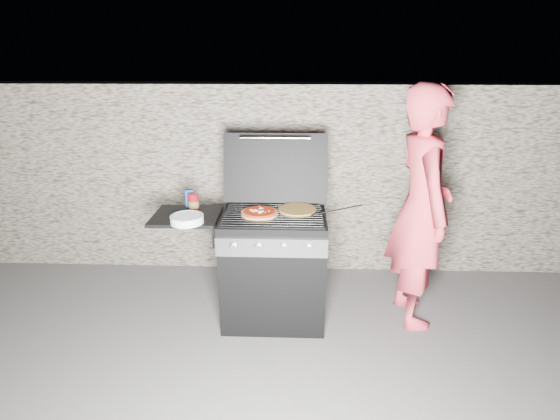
{
  "coord_description": "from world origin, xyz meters",
  "views": [
    {
      "loc": [
        0.17,
        -3.09,
        2.09
      ],
      "look_at": [
        0.05,
        0.0,
        0.95
      ],
      "focal_mm": 28.0,
      "sensor_mm": 36.0,
      "label": 1
    }
  ],
  "objects_px": {
    "gas_grill": "(242,268)",
    "pizza_topped": "(260,212)",
    "sauce_jar": "(193,202)",
    "person": "(421,209)"
  },
  "relations": [
    {
      "from": "pizza_topped",
      "to": "sauce_jar",
      "type": "bearing_deg",
      "value": 167.39
    },
    {
      "from": "gas_grill",
      "to": "pizza_topped",
      "type": "relative_size",
      "value": 4.78
    },
    {
      "from": "pizza_topped",
      "to": "gas_grill",
      "type": "bearing_deg",
      "value": -178.79
    },
    {
      "from": "gas_grill",
      "to": "pizza_topped",
      "type": "bearing_deg",
      "value": 1.21
    },
    {
      "from": "gas_grill",
      "to": "sauce_jar",
      "type": "xyz_separation_m",
      "value": [
        -0.39,
        0.12,
        0.51
      ]
    },
    {
      "from": "gas_grill",
      "to": "person",
      "type": "height_order",
      "value": "person"
    },
    {
      "from": "gas_grill",
      "to": "sauce_jar",
      "type": "relative_size",
      "value": 10.55
    },
    {
      "from": "gas_grill",
      "to": "pizza_topped",
      "type": "xyz_separation_m",
      "value": [
        0.14,
        0.0,
        0.47
      ]
    },
    {
      "from": "gas_grill",
      "to": "person",
      "type": "distance_m",
      "value": 1.46
    },
    {
      "from": "pizza_topped",
      "to": "sauce_jar",
      "type": "height_order",
      "value": "sauce_jar"
    }
  ]
}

